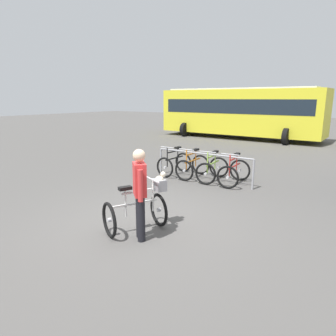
% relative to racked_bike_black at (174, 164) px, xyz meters
% --- Properties ---
extents(ground_plane, '(80.00, 80.00, 0.00)m').
position_rel_racked_bike_black_xyz_m(ground_plane, '(1.68, -3.63, -0.37)').
color(ground_plane, '#514F4C').
extents(bike_rack_rail, '(3.21, 0.09, 0.88)m').
position_rel_racked_bike_black_xyz_m(bike_rack_rail, '(1.15, -0.19, 0.30)').
color(bike_rack_rail, '#99999E').
rests_on(bike_rack_rail, ground).
extents(racked_bike_black, '(0.72, 1.12, 0.97)m').
position_rel_racked_bike_black_xyz_m(racked_bike_black, '(0.00, 0.00, 0.00)').
color(racked_bike_black, black).
rests_on(racked_bike_black, ground).
extents(racked_bike_orange, '(0.67, 1.10, 0.97)m').
position_rel_racked_bike_black_xyz_m(racked_bike_orange, '(0.70, -0.01, 0.00)').
color(racked_bike_orange, black).
rests_on(racked_bike_orange, ground).
extents(racked_bike_lime, '(0.72, 1.12, 0.97)m').
position_rel_racked_bike_black_xyz_m(racked_bike_lime, '(1.40, -0.01, 0.00)').
color(racked_bike_lime, black).
rests_on(racked_bike_lime, ground).
extents(racked_bike_red, '(0.71, 1.11, 0.97)m').
position_rel_racked_bike_black_xyz_m(racked_bike_red, '(2.10, -0.02, 0.00)').
color(racked_bike_red, black).
rests_on(racked_bike_red, ground).
extents(featured_bicycle, '(1.06, 1.26, 1.09)m').
position_rel_racked_bike_black_xyz_m(featured_bicycle, '(1.86, -4.00, 0.12)').
color(featured_bicycle, black).
rests_on(featured_bicycle, ground).
extents(person_with_featured_bike, '(0.42, 0.40, 1.64)m').
position_rel_racked_bike_black_xyz_m(person_with_featured_bike, '(2.11, -4.31, 0.54)').
color(person_with_featured_bike, black).
rests_on(person_with_featured_bike, ground).
extents(bus_distant, '(10.04, 3.52, 3.08)m').
position_rel_racked_bike_black_xyz_m(bus_distant, '(-1.87, 10.25, 1.37)').
color(bus_distant, yellow).
rests_on(bus_distant, ground).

